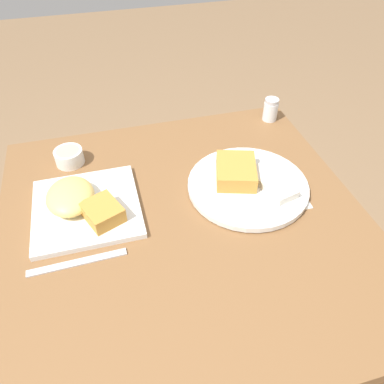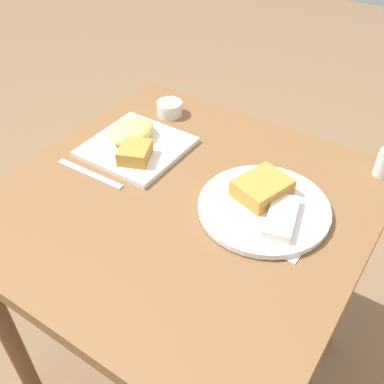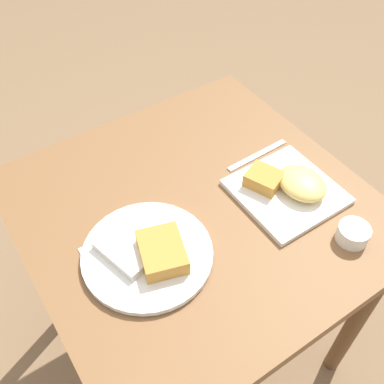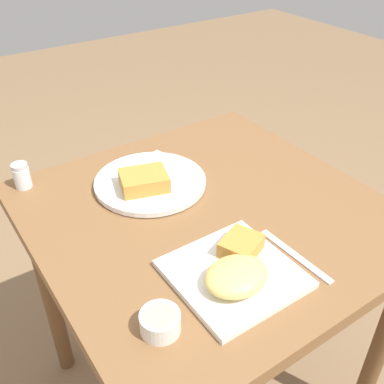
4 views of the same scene
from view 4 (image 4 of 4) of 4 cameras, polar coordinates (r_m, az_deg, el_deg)
The scene contains 7 objects.
dining_table at distance 1.17m, azimuth 1.97°, elevation -6.38°, with size 0.82×0.82×0.76m.
menu_card at distance 1.21m, azimuth -4.73°, elevation 1.45°, with size 0.17×0.24×0.00m.
plate_square_near at distance 0.91m, azimuth 5.55°, elevation -9.92°, with size 0.24×0.24×0.06m.
plate_oval_far at distance 1.18m, azimuth -5.54°, elevation 1.52°, with size 0.29×0.29×0.05m.
sauce_ramekin at distance 0.83m, azimuth -4.07°, elevation -16.13°, with size 0.07×0.07×0.04m.
salt_shaker at distance 1.25m, azimuth -20.78°, elevation 1.79°, with size 0.04×0.04×0.07m.
butter_knife at distance 1.00m, azimuth 12.97°, elevation -7.86°, with size 0.02×0.20×0.00m.
Camera 4 is at (-0.53, -0.70, 1.42)m, focal length 42.00 mm.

